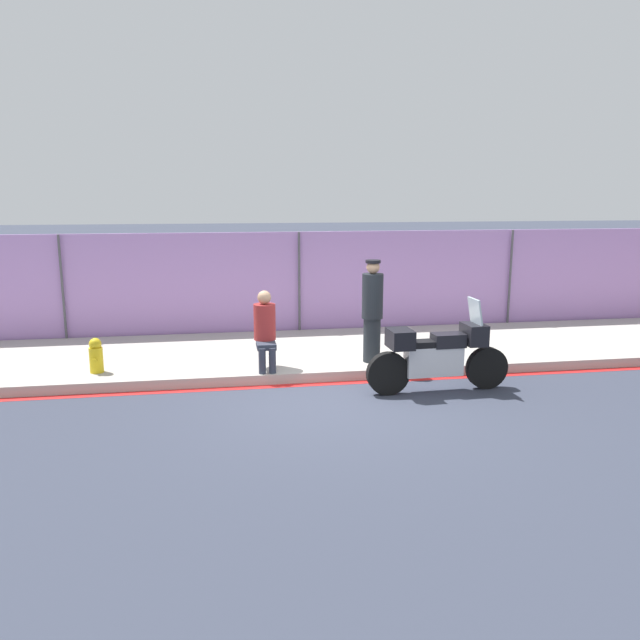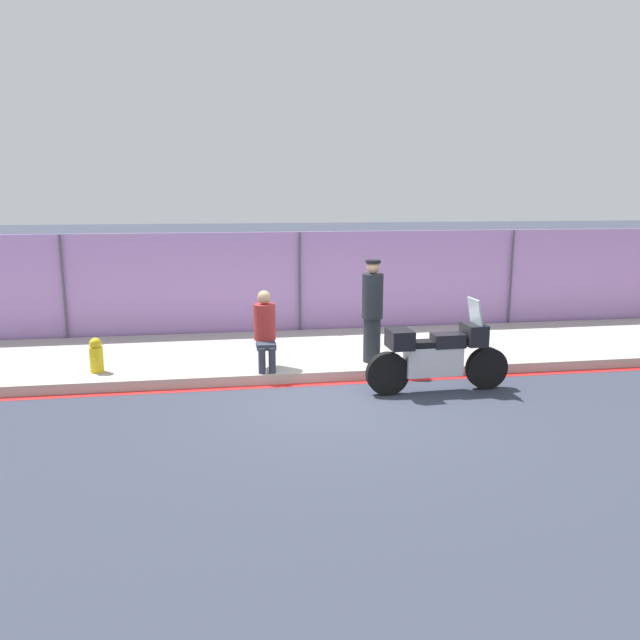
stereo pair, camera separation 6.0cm
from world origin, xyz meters
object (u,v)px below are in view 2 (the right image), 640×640
at_px(person_seated_on_curb, 265,326).
at_px(fire_hydrant, 96,355).
at_px(motorcycle, 437,355).
at_px(officer_standing, 372,310).

relative_size(person_seated_on_curb, fire_hydrant, 2.26).
distance_m(motorcycle, person_seated_on_curb, 2.97).
bearing_deg(motorcycle, officer_standing, 117.30).
height_order(person_seated_on_curb, fire_hydrant, person_seated_on_curb).
bearing_deg(person_seated_on_curb, officer_standing, 2.49).
relative_size(officer_standing, person_seated_on_curb, 1.36).
height_order(motorcycle, fire_hydrant, motorcycle).
bearing_deg(officer_standing, motorcycle, -60.91).
bearing_deg(fire_hydrant, officer_standing, -0.96).
height_order(officer_standing, fire_hydrant, officer_standing).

